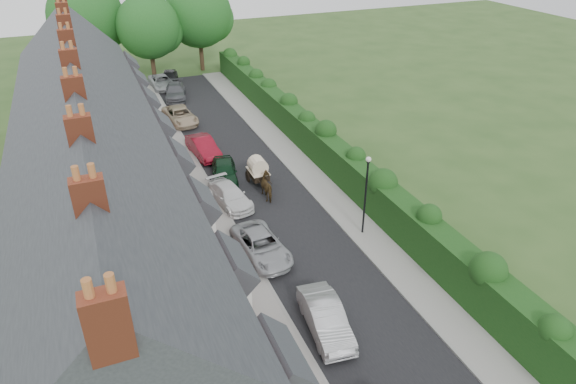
# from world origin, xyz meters

# --- Properties ---
(ground) EXTENTS (140.00, 140.00, 0.00)m
(ground) POSITION_xyz_m (0.00, 0.00, 0.00)
(ground) COLOR #2D4C1E
(ground) RESTS_ON ground
(road) EXTENTS (6.00, 58.00, 0.02)m
(road) POSITION_xyz_m (-0.50, 11.00, 0.01)
(road) COLOR black
(road) RESTS_ON ground
(pavement_hedge_side) EXTENTS (2.20, 58.00, 0.12)m
(pavement_hedge_side) POSITION_xyz_m (3.60, 11.00, 0.06)
(pavement_hedge_side) COLOR gray
(pavement_hedge_side) RESTS_ON ground
(pavement_house_side) EXTENTS (1.70, 58.00, 0.12)m
(pavement_house_side) POSITION_xyz_m (-4.35, 11.00, 0.06)
(pavement_house_side) COLOR gray
(pavement_house_side) RESTS_ON ground
(kerb_hedge_side) EXTENTS (0.18, 58.00, 0.13)m
(kerb_hedge_side) POSITION_xyz_m (2.55, 11.00, 0.07)
(kerb_hedge_side) COLOR gray
(kerb_hedge_side) RESTS_ON ground
(kerb_house_side) EXTENTS (0.18, 58.00, 0.13)m
(kerb_house_side) POSITION_xyz_m (-3.55, 11.00, 0.07)
(kerb_house_side) COLOR gray
(kerb_house_side) RESTS_ON ground
(hedge) EXTENTS (2.10, 58.00, 2.85)m
(hedge) POSITION_xyz_m (5.40, 11.00, 1.60)
(hedge) COLOR #133D13
(hedge) RESTS_ON ground
(terrace_row) EXTENTS (9.05, 40.50, 11.50)m
(terrace_row) POSITION_xyz_m (-10.87, 9.98, 4.47)
(terrace_row) COLOR maroon
(terrace_row) RESTS_ON ground
(garden_wall_row) EXTENTS (0.35, 40.35, 1.10)m
(garden_wall_row) POSITION_xyz_m (-5.35, 10.00, 0.46)
(garden_wall_row) COLOR brown
(garden_wall_row) RESTS_ON ground
(lamppost) EXTENTS (0.32, 0.32, 5.16)m
(lamppost) POSITION_xyz_m (3.40, 4.00, 3.30)
(lamppost) COLOR black
(lamppost) RESTS_ON ground
(tree_far_left) EXTENTS (7.14, 6.80, 9.29)m
(tree_far_left) POSITION_xyz_m (-2.65, 40.08, 5.71)
(tree_far_left) COLOR #332316
(tree_far_left) RESTS_ON ground
(tree_far_right) EXTENTS (7.98, 7.60, 10.31)m
(tree_far_right) POSITION_xyz_m (3.39, 42.08, 6.31)
(tree_far_right) COLOR #332316
(tree_far_right) RESTS_ON ground
(tree_far_back) EXTENTS (8.40, 8.00, 10.82)m
(tree_far_back) POSITION_xyz_m (-8.59, 43.08, 6.62)
(tree_far_back) COLOR #332316
(tree_far_back) RESTS_ON ground
(car_silver_a) EXTENTS (2.04, 4.60, 1.47)m
(car_silver_a) POSITION_xyz_m (-2.21, -2.39, 0.73)
(car_silver_a) COLOR #ADADB2
(car_silver_a) RESTS_ON ground
(car_silver_b) EXTENTS (2.63, 5.03, 1.35)m
(car_silver_b) POSITION_xyz_m (-3.00, 4.24, 0.68)
(car_silver_b) COLOR #A4A7AC
(car_silver_b) RESTS_ON ground
(car_white) EXTENTS (2.50, 4.66, 1.28)m
(car_white) POSITION_xyz_m (-3.00, 10.43, 0.64)
(car_white) COLOR white
(car_white) RESTS_ON ground
(car_green) EXTENTS (2.59, 4.58, 1.47)m
(car_green) POSITION_xyz_m (-2.40, 13.74, 0.73)
(car_green) COLOR black
(car_green) RESTS_ON ground
(car_red) EXTENTS (2.10, 4.66, 1.48)m
(car_red) POSITION_xyz_m (-2.77, 18.45, 0.74)
(car_red) COLOR maroon
(car_red) RESTS_ON ground
(car_beige) EXTENTS (2.79, 5.14, 1.37)m
(car_beige) POSITION_xyz_m (-3.00, 26.11, 0.68)
(car_beige) COLOR tan
(car_beige) RESTS_ON ground
(car_grey) EXTENTS (2.92, 5.20, 1.42)m
(car_grey) POSITION_xyz_m (-2.03, 33.00, 0.71)
(car_grey) COLOR #54555B
(car_grey) RESTS_ON ground
(car_black) EXTENTS (2.74, 4.58, 1.46)m
(car_black) POSITION_xyz_m (-1.68, 38.07, 0.73)
(car_black) COLOR black
(car_black) RESTS_ON ground
(horse) EXTENTS (0.92, 1.98, 1.66)m
(horse) POSITION_xyz_m (-0.32, 10.30, 0.83)
(horse) COLOR #423018
(horse) RESTS_ON ground
(horse_cart) EXTENTS (1.29, 2.85, 2.06)m
(horse_cart) POSITION_xyz_m (-0.32, 12.42, 1.18)
(horse_cart) COLOR black
(horse_cart) RESTS_ON ground
(car_extra_far) EXTENTS (2.48, 4.94, 1.34)m
(car_extra_far) POSITION_xyz_m (-2.72, 36.88, 0.67)
(car_extra_far) COLOR #A8ACAF
(car_extra_far) RESTS_ON ground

